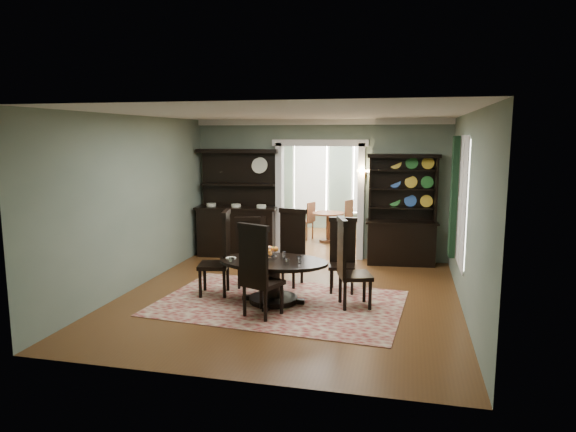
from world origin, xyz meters
name	(u,v)px	position (x,y,z in m)	size (l,w,h in m)	color
room	(289,203)	(0.00, 0.04, 1.58)	(5.51, 6.01, 3.01)	#573317
parlor	(336,179)	(0.00, 5.53, 1.52)	(3.51, 3.50, 3.01)	#573317
doorway_trim	(320,184)	(0.00, 3.00, 1.62)	(2.08, 0.25, 2.57)	silver
right_window	(458,199)	(2.69, 0.93, 1.60)	(0.15, 1.47, 2.12)	white
wall_sconce	(363,173)	(0.95, 2.85, 1.89)	(0.27, 0.21, 0.21)	#BB7631
rug	(280,303)	(-0.07, -0.34, 0.01)	(3.82, 2.51, 0.01)	maroon
dining_table	(273,273)	(-0.18, -0.31, 0.48)	(1.76, 1.63, 0.69)	black
centerpiece	(269,255)	(-0.28, -0.22, 0.75)	(1.28, 0.82, 0.21)	silver
chair_far_left	(248,250)	(-0.87, 0.56, 0.64)	(0.56, 0.55, 1.22)	black
chair_far_mid	(291,245)	(-0.15, 0.80, 0.71)	(0.58, 0.56, 1.36)	black
chair_far_right	(342,253)	(0.81, 0.61, 0.66)	(0.51, 0.49, 1.27)	black
chair_end_left	(221,251)	(-1.13, -0.12, 0.75)	(0.60, 0.62, 1.44)	black
chair_end_right	(348,261)	(1.00, -0.26, 0.74)	(0.63, 0.65, 1.41)	black
chair_near	(258,269)	(-0.21, -1.05, 0.74)	(0.67, 0.66, 1.41)	black
sideboard	(238,219)	(-1.80, 2.72, 0.83)	(1.85, 0.80, 2.36)	black
welsh_dresser	(401,225)	(1.76, 2.75, 0.83)	(1.51, 0.68, 2.29)	black
parlor_table	(328,223)	(-0.05, 4.63, 0.49)	(0.81, 0.81, 0.74)	#5B2D1A
parlor_chair_left	(307,219)	(-0.62, 4.80, 0.52)	(0.46, 0.45, 0.97)	#5B2D1A
parlor_chair_right	(353,219)	(0.55, 4.87, 0.56)	(0.49, 0.49, 1.04)	#5B2D1A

